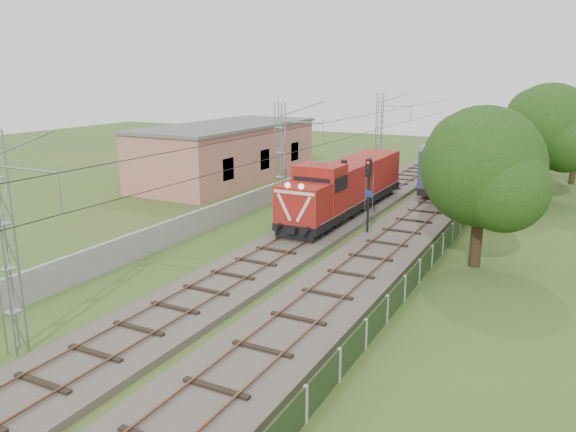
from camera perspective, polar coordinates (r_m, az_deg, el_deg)
The scene contains 13 objects.
ground at distance 26.20m, azimuth -7.47°, elevation -7.72°, with size 140.00×140.00×0.00m, color #345A21.
track_main at distance 31.77m, azimuth -0.27°, elevation -3.26°, with size 4.20×70.00×0.45m.
track_side at distance 41.95m, azimuth 14.18°, elevation 0.65°, with size 4.20×80.00×0.45m.
catenary at distance 36.54m, azimuth -0.73°, elevation 5.29°, with size 3.31×70.00×8.00m.
boundary_wall at distance 38.95m, azimuth -5.33°, elevation 0.85°, with size 0.25×40.00×1.50m, color #9E9E99.
station_building at distance 53.07m, azimuth -6.13°, elevation 6.49°, with size 8.40×20.40×5.22m.
fence at distance 25.33m, azimuth 11.73°, elevation -7.23°, with size 0.12×32.00×1.20m.
locomotive at distance 39.31m, azimuth 5.90°, elevation 3.07°, with size 2.87×16.39×4.16m.
coach_rake at distance 78.84m, azimuth 20.91°, elevation 8.19°, with size 3.23×72.01×3.73m.
signal_post at distance 34.07m, azimuth 8.18°, elevation 3.29°, with size 0.52×0.42×4.87m.
tree_a at distance 29.74m, azimuth 19.29°, elevation 4.60°, with size 6.40×6.09×8.29m.
tree_b at distance 48.01m, azimuth 25.06°, elevation 8.09°, with size 7.03×6.69×9.11m.
tree_c at distance 42.88m, azimuth 20.65°, elevation 6.01°, with size 5.28×5.03×6.84m.
Camera 1 is at (14.08, -19.82, 9.76)m, focal length 35.00 mm.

